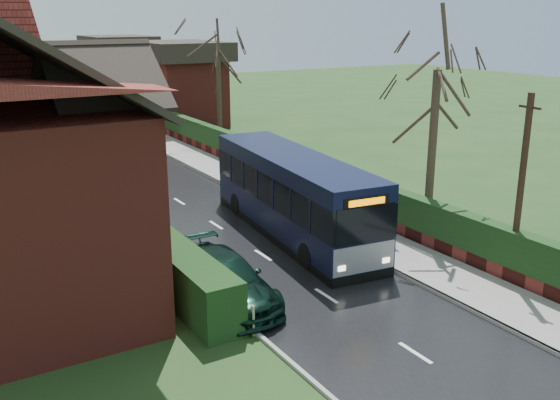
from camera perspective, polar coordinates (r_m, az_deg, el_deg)
ground at (r=21.25m, az=1.14°, el=-6.83°), size 140.00×140.00×0.00m
road at (r=29.69m, az=-9.18°, el=-0.16°), size 6.00×100.00×0.02m
pavement at (r=31.41m, az=-2.00°, el=1.09°), size 2.50×100.00×0.14m
kerb_right at (r=30.87m, az=-3.94°, el=0.79°), size 0.12×100.00×0.14m
kerb_left at (r=28.75m, az=-14.82°, el=-0.98°), size 0.12×100.00×0.10m
front_hedge at (r=23.72m, az=-13.42°, el=-2.69°), size 1.20×16.00×1.60m
picket_fence at (r=24.05m, az=-11.67°, el=-3.19°), size 0.10×16.00×0.90m
right_wall_hedge at (r=31.93m, az=0.42°, el=3.12°), size 0.60×50.00×1.80m
bus at (r=24.54m, az=1.25°, el=0.37°), size 3.58×10.81×3.22m
car_silver at (r=30.31m, az=-15.46°, el=1.28°), size 2.15×4.62×1.53m
car_green at (r=19.14m, az=-5.21°, el=-7.25°), size 2.11×5.06×1.46m
car_distant at (r=62.79m, az=-21.44°, el=8.23°), size 2.56×3.74×1.17m
bus_stop_sign at (r=27.54m, az=1.57°, el=2.46°), size 0.21×0.39×2.63m
telegraph_pole at (r=21.00m, az=21.13°, el=0.81°), size 0.21×0.80×6.20m
tree_right_near at (r=23.75m, az=14.30°, el=12.56°), size 4.33×4.33×9.35m
tree_right_far at (r=42.47m, az=-5.73°, el=13.87°), size 4.51×4.51×8.72m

